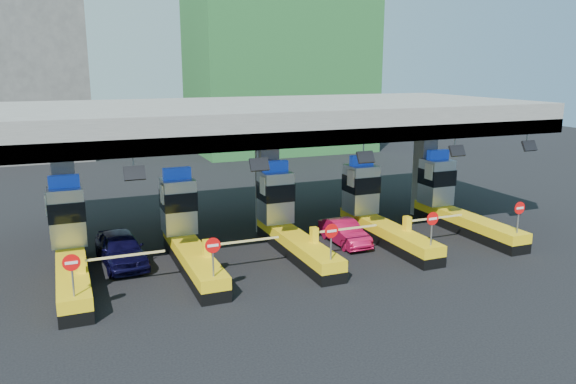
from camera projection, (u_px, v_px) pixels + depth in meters
name	position (u px, v px, depth m)	size (l,w,h in m)	color
ground	(289.00, 250.00, 27.67)	(120.00, 120.00, 0.00)	black
toll_canopy	(268.00, 120.00, 28.91)	(28.00, 12.09, 7.00)	slate
toll_lane_far_left	(70.00, 245.00, 23.91)	(4.43, 8.00, 4.16)	black
toll_lane_left	(186.00, 232.00, 25.76)	(4.43, 8.00, 4.16)	black
toll_lane_center	(287.00, 221.00, 27.61)	(4.43, 8.00, 4.16)	black
toll_lane_right	(375.00, 211.00, 29.46)	(4.43, 8.00, 4.16)	black
toll_lane_far_right	(452.00, 203.00, 31.31)	(4.43, 8.00, 4.16)	black
bg_building_scaffold	(278.00, 15.00, 57.90)	(18.00, 12.00, 28.00)	#1E5926
bg_building_concrete	(7.00, 64.00, 53.00)	(14.00, 10.00, 18.00)	#4C4C49
van	(121.00, 248.00, 25.45)	(1.81, 4.49, 1.53)	black
red_car	(345.00, 232.00, 28.44)	(1.29, 3.69, 1.22)	#A90D37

